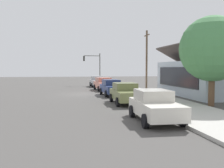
# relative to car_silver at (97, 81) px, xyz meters

# --- Properties ---
(ground_plane) EXTENTS (120.00, 120.00, 0.00)m
(ground_plane) POSITION_rel_car_silver_xyz_m (11.05, -2.73, -0.81)
(ground_plane) COLOR #4C4947
(sidewalk_curb) EXTENTS (60.00, 4.20, 0.16)m
(sidewalk_curb) POSITION_rel_car_silver_xyz_m (11.05, 2.87, -0.73)
(sidewalk_curb) COLOR #B2AFA8
(sidewalk_curb) RESTS_ON ground
(car_silver) EXTENTS (4.37, 2.08, 1.59)m
(car_silver) POSITION_rel_car_silver_xyz_m (0.00, 0.00, 0.00)
(car_silver) COLOR silver
(car_silver) RESTS_ON ground
(car_coral) EXTENTS (4.82, 2.29, 1.59)m
(car_coral) POSITION_rel_car_silver_xyz_m (6.60, 0.04, 0.00)
(car_coral) COLOR #EA8C75
(car_coral) RESTS_ON ground
(car_navy) EXTENTS (4.48, 2.08, 1.59)m
(car_navy) POSITION_rel_car_silver_xyz_m (12.89, -0.08, -0.00)
(car_navy) COLOR navy
(car_navy) RESTS_ON ground
(car_olive) EXTENTS (4.37, 2.08, 1.59)m
(car_olive) POSITION_rel_car_silver_xyz_m (18.92, -0.05, -0.00)
(car_olive) COLOR olive
(car_olive) RESTS_ON ground
(car_ivory) EXTENTS (4.39, 2.13, 1.59)m
(car_ivory) POSITION_rel_car_silver_xyz_m (25.60, -0.10, -0.00)
(car_ivory) COLOR silver
(car_ivory) RESTS_ON ground
(storefront_building) EXTENTS (11.43, 6.38, 5.18)m
(storefront_building) POSITION_rel_car_silver_xyz_m (14.26, 9.25, 1.04)
(storefront_building) COLOR #ADBCC6
(storefront_building) RESTS_ON ground
(shade_tree) EXTENTS (4.66, 4.66, 6.44)m
(shade_tree) POSITION_rel_car_silver_xyz_m (21.32, 5.69, 3.28)
(shade_tree) COLOR brown
(shade_tree) RESTS_ON ground
(traffic_light_main) EXTENTS (0.37, 2.79, 5.20)m
(traffic_light_main) POSITION_rel_car_silver_xyz_m (-3.59, -0.19, 2.68)
(traffic_light_main) COLOR #383833
(traffic_light_main) RESTS_ON ground
(utility_pole_wooden) EXTENTS (1.80, 0.24, 7.50)m
(utility_pole_wooden) POSITION_rel_car_silver_xyz_m (6.94, 5.47, 3.11)
(utility_pole_wooden) COLOR brown
(utility_pole_wooden) RESTS_ON ground
(fire_hydrant_red) EXTENTS (0.22, 0.22, 0.71)m
(fire_hydrant_red) POSITION_rel_car_silver_xyz_m (22.69, 1.47, -0.32)
(fire_hydrant_red) COLOR red
(fire_hydrant_red) RESTS_ON sidewalk_curb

